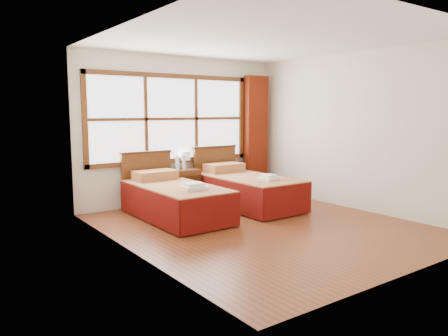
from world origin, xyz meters
TOP-DOWN VIEW (x-y plane):
  - floor at (0.00, 0.00)m, footprint 4.50×4.50m
  - ceiling at (0.00, 0.00)m, footprint 4.50×4.50m
  - wall_back at (0.00, 2.25)m, footprint 4.00×0.00m
  - wall_left at (-2.00, 0.00)m, footprint 0.00×4.50m
  - wall_right at (2.00, 0.00)m, footprint 0.00×4.50m
  - window at (-0.25, 2.21)m, footprint 3.16×0.06m
  - curtain at (1.60, 2.11)m, footprint 0.50×0.16m
  - bed_left at (-0.79, 1.20)m, footprint 1.00×2.02m
  - bed_right at (0.62, 1.20)m, footprint 1.02×2.04m
  - nightstand at (-0.14, 1.99)m, footprint 0.46×0.46m
  - towels_left at (-0.75, 0.67)m, footprint 0.37×0.33m
  - towels_right at (0.65, 0.65)m, footprint 0.34×0.31m
  - lamp at (-0.06, 2.07)m, footprint 0.16×0.16m
  - bottle_near at (-0.29, 1.95)m, footprint 0.07×0.07m
  - bottle_far at (-0.15, 1.97)m, footprint 0.06×0.06m

SIDE VIEW (x-z plane):
  - floor at x=0.00m, z-range 0.00..0.00m
  - bed_left at x=-0.79m, z-range -0.19..0.78m
  - bed_right at x=0.62m, z-range -0.19..0.80m
  - nightstand at x=-0.14m, z-range 0.00..0.62m
  - towels_left at x=-0.75m, z-range 0.51..0.61m
  - towels_right at x=0.65m, z-range 0.52..0.61m
  - bottle_far at x=-0.15m, z-range 0.61..0.85m
  - bottle_near at x=-0.29m, z-range 0.61..0.86m
  - lamp at x=-0.06m, z-range 0.68..0.99m
  - curtain at x=1.60m, z-range 0.02..2.32m
  - wall_back at x=0.00m, z-range -0.70..3.30m
  - wall_left at x=-2.00m, z-range -0.95..3.55m
  - wall_right at x=2.00m, z-range -0.95..3.55m
  - window at x=-0.25m, z-range 0.72..2.28m
  - ceiling at x=0.00m, z-range 2.60..2.60m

